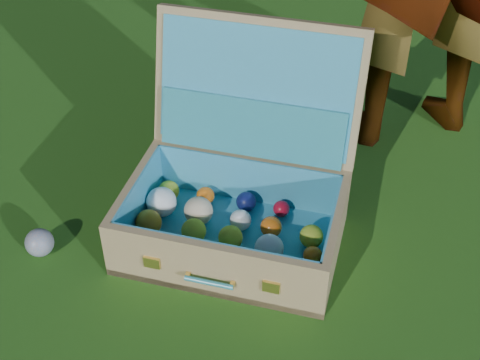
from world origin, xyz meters
name	(u,v)px	position (x,y,z in m)	size (l,w,h in m)	color
ground	(255,285)	(0.00, 0.00, 0.00)	(60.00, 60.00, 0.00)	#215114
stray_ball	(39,243)	(-0.57, -0.05, 0.04)	(0.08, 0.08, 0.08)	teal
suitcase	(237,184)	(-0.10, 0.20, 0.15)	(0.57, 0.54, 0.53)	tan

